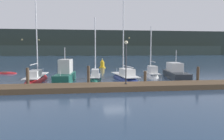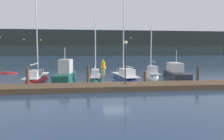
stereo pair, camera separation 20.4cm
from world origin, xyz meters
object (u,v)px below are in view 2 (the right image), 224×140
motorboat_berth_2 (65,78)px  motorboat_berth_6 (176,75)px  sailboat_berth_5 (151,77)px  sailboat_berth_1 (37,80)px  rowboat_adrift (7,74)px  dock_lamppost (126,55)px  channel_buoy (103,64)px  sailboat_berth_4 (125,78)px  sailboat_berth_3 (95,78)px

motorboat_berth_2 → motorboat_berth_6: motorboat_berth_2 is taller
sailboat_berth_5 → motorboat_berth_6: size_ratio=0.99×
sailboat_berth_1 → motorboat_berth_2: 3.34m
motorboat_berth_2 → motorboat_berth_6: bearing=5.0°
rowboat_adrift → sailboat_berth_5: bearing=-22.1°
dock_lamppost → rowboat_adrift: size_ratio=1.14×
channel_buoy → rowboat_adrift: size_ratio=0.54×
channel_buoy → sailboat_berth_1: bearing=-117.8°
sailboat_berth_4 → sailboat_berth_5: 3.49m
motorboat_berth_2 → sailboat_berth_5: sailboat_berth_5 is taller
sailboat_berth_3 → dock_lamppost: sailboat_berth_3 is taller
sailboat_berth_3 → channel_buoy: size_ratio=4.35×
sailboat_berth_3 → dock_lamppost: 7.40m
sailboat_berth_1 → dock_lamppost: (8.88, -6.39, 2.89)m
channel_buoy → dock_lamppost: bearing=-90.2°
sailboat_berth_1 → sailboat_berth_4: (9.99, -0.29, 0.03)m
sailboat_berth_3 → sailboat_berth_5: sailboat_berth_3 is taller
dock_lamppost → sailboat_berth_4: bearing=79.7°
motorboat_berth_2 → sailboat_berth_5: (10.20, 1.25, -0.28)m
sailboat_berth_1 → motorboat_berth_2: size_ratio=1.60×
dock_lamppost → channel_buoy: bearing=89.8°
motorboat_berth_2 → motorboat_berth_6: size_ratio=0.87×
sailboat_berth_1 → channel_buoy: (8.94, 16.94, 0.53)m
dock_lamppost → sailboat_berth_1: bearing=144.2°
sailboat_berth_4 → sailboat_berth_5: size_ratio=1.46×
motorboat_berth_6 → motorboat_berth_2: bearing=-175.0°
sailboat_berth_3 → dock_lamppost: size_ratio=2.06×
motorboat_berth_6 → channel_buoy: bearing=114.4°
sailboat_berth_3 → channel_buoy: 17.08m
sailboat_berth_4 → motorboat_berth_6: bearing=5.3°
sailboat_berth_1 → motorboat_berth_6: size_ratio=1.39×
sailboat_berth_4 → channel_buoy: (-1.05, 17.23, 0.50)m
sailboat_berth_5 → channel_buoy: size_ratio=3.95×
motorboat_berth_2 → channel_buoy: size_ratio=3.47×
channel_buoy → dock_lamppost: (-0.06, -23.33, 2.35)m
motorboat_berth_6 → dock_lamppost: size_ratio=1.90×
sailboat_berth_5 → motorboat_berth_6: (3.09, -0.09, 0.22)m
sailboat_berth_4 → dock_lamppost: (-1.11, -6.10, 2.86)m
channel_buoy → dock_lamppost: size_ratio=0.47×
sailboat_berth_4 → rowboat_adrift: size_ratio=3.11×
sailboat_berth_3 → sailboat_berth_4: 3.43m
sailboat_berth_5 → rowboat_adrift: 20.91m
motorboat_berth_2 → motorboat_berth_6: 13.33m
sailboat_berth_5 → dock_lamppost: sailboat_berth_5 is taller
sailboat_berth_4 → channel_buoy: 17.27m
sailboat_berth_1 → sailboat_berth_5: size_ratio=1.41×
sailboat_berth_3 → motorboat_berth_2: bearing=-165.2°
sailboat_berth_5 → motorboat_berth_6: 3.10m
sailboat_berth_4 → sailboat_berth_5: bearing=11.4°
sailboat_berth_4 → sailboat_berth_1: bearing=178.3°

